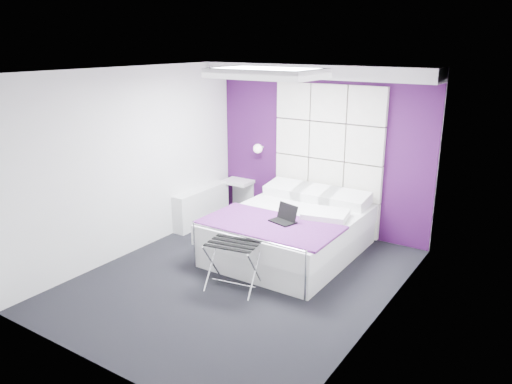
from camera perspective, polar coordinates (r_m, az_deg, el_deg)
floor at (r=6.50m, az=-1.79°, el=-9.82°), size 4.40×4.40×0.00m
ceiling at (r=5.82m, az=-2.03°, el=13.71°), size 4.40×4.40×0.00m
wall_back at (r=7.88m, az=7.37°, el=4.88°), size 3.60×0.00×3.60m
wall_left at (r=7.19m, az=-13.75°, el=3.37°), size 0.00×4.40×4.40m
wall_right at (r=5.25m, az=14.41°, el=-1.66°), size 0.00×4.40×4.40m
accent_wall at (r=7.87m, az=7.34°, el=4.86°), size 3.58×0.02×2.58m
soffit at (r=7.50m, az=6.85°, el=13.55°), size 3.58×0.50×0.20m
headboard at (r=7.79m, az=8.13°, el=3.73°), size 1.80×0.08×2.30m
skylight at (r=6.32m, az=1.21°, el=13.52°), size 1.36×0.86×0.12m
wall_lamp at (r=8.28m, az=0.36°, el=5.03°), size 0.15×0.15×0.15m
radiator at (r=8.29m, az=-6.23°, el=-1.63°), size 0.22×1.20×0.60m
bed at (r=7.11m, az=3.96°, el=-4.56°), size 1.82×2.20×0.77m
nightstand at (r=8.61m, az=-2.02°, el=1.20°), size 0.48×0.38×0.05m
luggage_rack at (r=6.14m, az=-2.61°, el=-8.41°), size 0.61×0.45×0.60m
laptop at (r=6.63m, az=3.26°, el=-2.90°), size 0.33×0.24×0.24m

